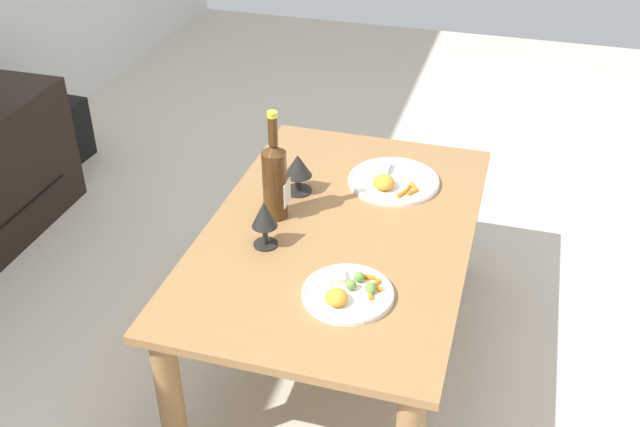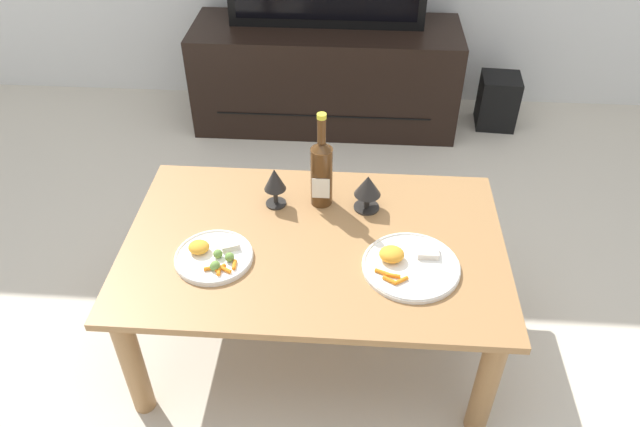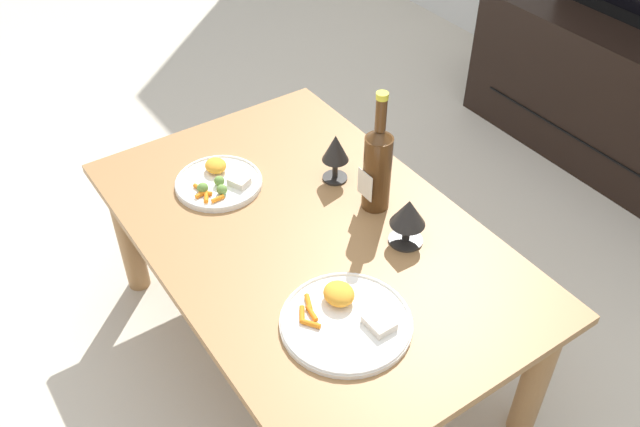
{
  "view_description": "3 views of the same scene",
  "coord_description": "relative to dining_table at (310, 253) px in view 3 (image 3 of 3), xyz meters",
  "views": [
    {
      "loc": [
        -1.76,
        -0.45,
        1.71
      ],
      "look_at": [
        -0.04,
        0.05,
        0.54
      ],
      "focal_mm": 41.59,
      "sensor_mm": 36.0,
      "label": 1
    },
    {
      "loc": [
        0.11,
        -1.42,
        1.76
      ],
      "look_at": [
        0.01,
        0.06,
        0.54
      ],
      "focal_mm": 33.81,
      "sensor_mm": 36.0,
      "label": 2
    },
    {
      "loc": [
        1.09,
        -0.71,
        1.66
      ],
      "look_at": [
        0.03,
        0.01,
        0.55
      ],
      "focal_mm": 38.63,
      "sensor_mm": 36.0,
      "label": 3
    }
  ],
  "objects": [
    {
      "name": "goblet_left",
      "position": [
        -0.14,
        0.18,
        0.17
      ],
      "size": [
        0.07,
        0.07,
        0.15
      ],
      "color": "black",
      "rests_on": "dining_table"
    },
    {
      "name": "dinner_plate_left",
      "position": [
        -0.3,
        -0.1,
        0.09
      ],
      "size": [
        0.24,
        0.24,
        0.05
      ],
      "color": "white",
      "rests_on": "dining_table"
    },
    {
      "name": "dining_table",
      "position": [
        0.0,
        0.0,
        0.0
      ],
      "size": [
        1.21,
        0.77,
        0.47
      ],
      "color": "#9E7042",
      "rests_on": "ground_plane"
    },
    {
      "name": "goblet_right",
      "position": [
        0.17,
        0.18,
        0.16
      ],
      "size": [
        0.09,
        0.09,
        0.13
      ],
      "color": "black",
      "rests_on": "dining_table"
    },
    {
      "name": "wine_bottle",
      "position": [
        0.01,
        0.2,
        0.21
      ],
      "size": [
        0.07,
        0.08,
        0.35
      ],
      "color": "#4C2D14",
      "rests_on": "dining_table"
    },
    {
      "name": "ground_plane",
      "position": [
        0.0,
        0.0,
        -0.4
      ],
      "size": [
        6.4,
        6.4,
        0.0
      ],
      "primitive_type": "plane",
      "color": "beige"
    },
    {
      "name": "dinner_plate_right",
      "position": [
        0.3,
        -0.1,
        0.09
      ],
      "size": [
        0.3,
        0.3,
        0.05
      ],
      "color": "white",
      "rests_on": "dining_table"
    }
  ]
}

